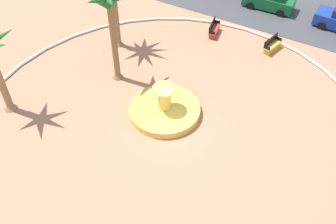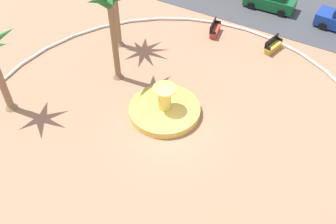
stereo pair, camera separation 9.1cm
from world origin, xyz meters
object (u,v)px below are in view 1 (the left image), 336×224
object	(u,v)px
bench_east	(214,30)
palm_tree_near_fountain	(110,8)
fountain	(165,109)
bench_west	(272,46)

from	to	relation	value
bench_east	palm_tree_near_fountain	bearing A→B (deg)	-113.49
fountain	bench_east	bearing A→B (deg)	96.07
palm_tree_near_fountain	bench_east	size ratio (longest dim) A/B	3.89
fountain	palm_tree_near_fountain	world-z (taller)	palm_tree_near_fountain
bench_east	bench_west	world-z (taller)	same
palm_tree_near_fountain	bench_west	xyz separation A→B (m)	(7.76, 7.87, -4.80)
palm_tree_near_fountain	bench_west	distance (m)	12.05
bench_east	bench_west	bearing A→B (deg)	2.44
fountain	bench_west	xyz separation A→B (m)	(3.46, 9.20, 0.05)
palm_tree_near_fountain	bench_west	bearing A→B (deg)	45.40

